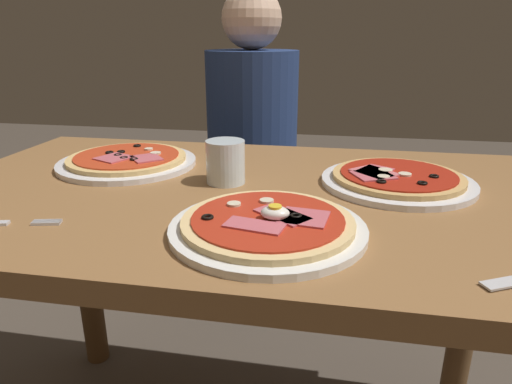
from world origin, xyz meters
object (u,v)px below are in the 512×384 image
at_px(pizza_across_right, 397,179).
at_px(pizza_foreground, 268,225).
at_px(dining_table, 239,244).
at_px(pizza_across_left, 127,160).
at_px(water_glass_near, 226,165).
at_px(diner_person, 252,170).
at_px(fork, 3,223).

bearing_deg(pizza_across_right, pizza_foreground, -128.98).
distance_m(dining_table, pizza_across_right, 0.35).
xyz_separation_m(dining_table, pizza_foreground, (0.09, -0.19, 0.13)).
distance_m(pizza_across_left, water_glass_near, 0.27).
height_order(pizza_foreground, water_glass_near, water_glass_near).
bearing_deg(dining_table, pizza_foreground, -65.00).
bearing_deg(pizza_across_right, pizza_across_left, 176.44).
bearing_deg(water_glass_near, diner_person, 96.37).
bearing_deg(fork, pizza_across_left, 82.93).
relative_size(pizza_across_left, fork, 2.01).
xyz_separation_m(water_glass_near, diner_person, (-0.08, 0.70, -0.22)).
xyz_separation_m(dining_table, diner_person, (-0.11, 0.74, -0.06)).
bearing_deg(pizza_across_right, fork, -153.53).
distance_m(water_glass_near, fork, 0.41).
xyz_separation_m(pizza_across_left, water_glass_near, (0.26, -0.08, 0.03)).
bearing_deg(pizza_across_left, pizza_foreground, -39.38).
bearing_deg(diner_person, pizza_foreground, 102.22).
relative_size(pizza_foreground, diner_person, 0.26).
bearing_deg(diner_person, fork, 77.20).
bearing_deg(water_glass_near, fork, -137.53).
height_order(pizza_foreground, diner_person, diner_person).
distance_m(pizza_across_left, diner_person, 0.67).
relative_size(dining_table, pizza_across_left, 3.96).
height_order(pizza_foreground, pizza_across_left, pizza_foreground).
distance_m(dining_table, diner_person, 0.75).
height_order(water_glass_near, diner_person, diner_person).
bearing_deg(diner_person, pizza_across_right, 122.79).
relative_size(dining_table, pizza_across_right, 4.10).
height_order(fork, diner_person, diner_person).
bearing_deg(pizza_across_right, water_glass_near, -172.38).
bearing_deg(pizza_across_left, pizza_across_right, -3.56).
distance_m(pizza_foreground, fork, 0.43).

